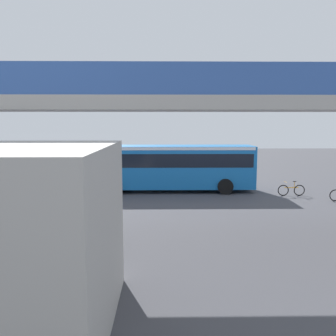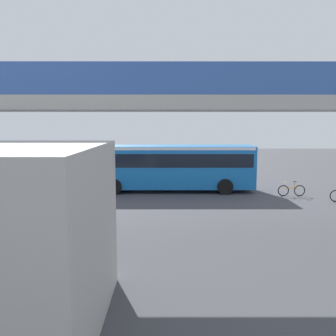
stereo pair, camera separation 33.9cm
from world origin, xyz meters
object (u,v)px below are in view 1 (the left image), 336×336
at_px(city_bus, 169,164).
at_px(traffic_sign, 94,158).
at_px(pedestrian, 163,172).
at_px(bicycle_orange, 291,190).
at_px(parked_van, 12,179).

height_order(city_bus, traffic_sign, city_bus).
bearing_deg(pedestrian, city_bus, 97.52).
bearing_deg(bicycle_orange, city_bus, -13.08).
bearing_deg(pedestrian, parked_van, 29.94).
height_order(parked_van, bicycle_orange, parked_van).
bearing_deg(parked_van, bicycle_orange, -179.13).
relative_size(city_bus, pedestrian, 6.44).
xyz_separation_m(city_bus, pedestrian, (0.45, -3.38, -1.00)).
relative_size(parked_van, pedestrian, 2.68).
relative_size(bicycle_orange, pedestrian, 0.99).
xyz_separation_m(city_bus, parked_van, (9.97, 2.11, -0.70)).
bearing_deg(city_bus, parked_van, 11.92).
relative_size(parked_van, traffic_sign, 1.71).
bearing_deg(bicycle_orange, traffic_sign, -23.75).
distance_m(city_bus, traffic_sign, 7.39).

